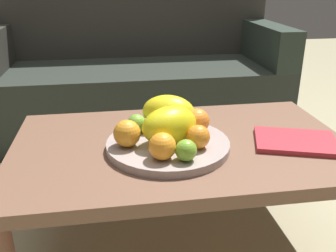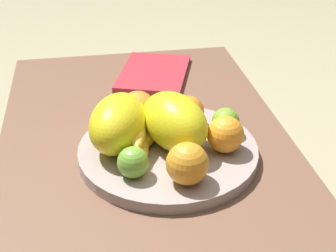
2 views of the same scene
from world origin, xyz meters
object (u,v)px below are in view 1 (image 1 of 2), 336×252
object	(u,v)px
apple_left	(186,150)
orange_front	(197,121)
orange_left	(162,146)
orange_back	(127,133)
melon_large_front	(170,125)
fruit_bowl	(168,145)
magazine	(296,141)
coffee_table	(181,154)
banana_bunch	(166,126)
apple_front	(137,123)
orange_right	(198,137)
couch	(136,78)
melon_smaller_beside	(168,112)

from	to	relation	value
apple_left	orange_front	bearing A→B (deg)	68.14
orange_front	orange_left	distance (m)	0.21
orange_back	apple_left	distance (m)	0.19
orange_back	orange_front	bearing A→B (deg)	15.88
melon_large_front	orange_front	distance (m)	0.12
fruit_bowl	orange_back	size ratio (longest dim) A/B	4.67
magazine	coffee_table	bearing A→B (deg)	-172.45
coffee_table	melon_large_front	bearing A→B (deg)	-132.13
orange_front	magazine	size ratio (longest dim) A/B	0.32
apple_left	magazine	world-z (taller)	apple_left
orange_front	apple_left	world-z (taller)	orange_front
apple_left	magazine	size ratio (longest dim) A/B	0.24
magazine	orange_left	bearing A→B (deg)	-150.92
apple_left	melon_large_front	bearing A→B (deg)	102.72
orange_left	banana_bunch	distance (m)	0.18
fruit_bowl	apple_front	distance (m)	0.13
apple_front	banana_bunch	distance (m)	0.10
orange_right	banana_bunch	xyz separation A→B (m)	(-0.08, 0.12, -0.01)
couch	melon_smaller_beside	size ratio (longest dim) A/B	9.85
coffee_table	orange_front	distance (m)	0.12
orange_front	orange_right	size ratio (longest dim) A/B	1.14
orange_front	orange_right	world-z (taller)	orange_front
apple_front	apple_left	world-z (taller)	same
couch	banana_bunch	xyz separation A→B (m)	(0.02, -1.11, 0.14)
apple_front	magazine	size ratio (longest dim) A/B	0.25
apple_front	apple_left	size ratio (longest dim) A/B	1.01
melon_smaller_beside	banana_bunch	bearing A→B (deg)	-107.39
couch	orange_left	world-z (taller)	couch
fruit_bowl	apple_front	xyz separation A→B (m)	(-0.09, 0.08, 0.04)
melon_smaller_beside	apple_left	size ratio (longest dim) A/B	2.85
fruit_bowl	coffee_table	bearing A→B (deg)	37.47
melon_large_front	melon_smaller_beside	bearing A→B (deg)	82.66
magazine	apple_front	bearing A→B (deg)	-174.45
couch	fruit_bowl	distance (m)	1.17
fruit_bowl	orange_back	bearing A→B (deg)	-173.33
fruit_bowl	melon_smaller_beside	world-z (taller)	melon_smaller_beside
melon_smaller_beside	orange_back	bearing A→B (deg)	-140.94
couch	apple_left	bearing A→B (deg)	-88.15
fruit_bowl	melon_smaller_beside	bearing A→B (deg)	80.20
couch	apple_front	world-z (taller)	couch
fruit_bowl	orange_left	bearing A→B (deg)	-106.60
magazine	orange_back	bearing A→B (deg)	-163.28
melon_large_front	banana_bunch	size ratio (longest dim) A/B	1.12
orange_back	apple_left	bearing A→B (deg)	-37.25
fruit_bowl	apple_left	bearing A→B (deg)	-77.50
banana_bunch	coffee_table	bearing A→B (deg)	-23.09
orange_left	apple_front	world-z (taller)	orange_left
orange_right	melon_large_front	bearing A→B (deg)	149.13
apple_left	banana_bunch	bearing A→B (deg)	97.59
orange_left	orange_back	world-z (taller)	orange_back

